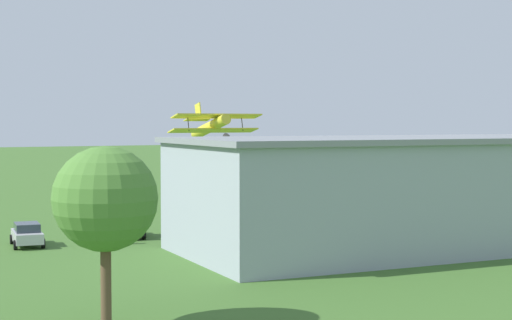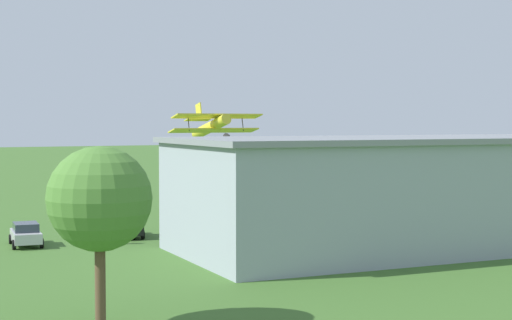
{
  "view_description": "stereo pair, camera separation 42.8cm",
  "coord_description": "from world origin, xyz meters",
  "px_view_note": "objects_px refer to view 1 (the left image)",
  "views": [
    {
      "loc": [
        38.75,
        71.01,
        8.29
      ],
      "look_at": [
        4.93,
        7.38,
        4.89
      ],
      "focal_mm": 57.25,
      "sensor_mm": 36.0,
      "label": 1
    },
    {
      "loc": [
        38.37,
        71.21,
        8.29
      ],
      "look_at": [
        4.93,
        7.38,
        4.89
      ],
      "focal_mm": 57.25,
      "sensor_mm": 36.0,
      "label": 2
    }
  ],
  "objects_px": {
    "car_black": "(128,226)",
    "person_crossing_taxiway": "(475,208)",
    "person_walking_on_apron": "(120,233)",
    "tree_near_perimeter_road": "(105,200)",
    "car_silver": "(27,234)",
    "windsock": "(433,149)",
    "hangar": "(416,191)",
    "person_at_fence_line": "(330,205)",
    "person_by_parked_cars": "(103,219)",
    "person_near_hangar_door": "(349,206)",
    "biplane": "(212,126)"
  },
  "relations": [
    {
      "from": "car_black",
      "to": "person_crossing_taxiway",
      "type": "height_order",
      "value": "car_black"
    },
    {
      "from": "person_walking_on_apron",
      "to": "tree_near_perimeter_road",
      "type": "height_order",
      "value": "tree_near_perimeter_road"
    },
    {
      "from": "car_black",
      "to": "person_walking_on_apron",
      "type": "bearing_deg",
      "value": 61.22
    },
    {
      "from": "person_walking_on_apron",
      "to": "person_crossing_taxiway",
      "type": "bearing_deg",
      "value": -178.95
    },
    {
      "from": "car_silver",
      "to": "windsock",
      "type": "relative_size",
      "value": 0.73
    },
    {
      "from": "hangar",
      "to": "person_at_fence_line",
      "type": "bearing_deg",
      "value": -105.98
    },
    {
      "from": "car_silver",
      "to": "person_by_parked_cars",
      "type": "height_order",
      "value": "person_by_parked_cars"
    },
    {
      "from": "hangar",
      "to": "person_walking_on_apron",
      "type": "height_order",
      "value": "hangar"
    },
    {
      "from": "person_walking_on_apron",
      "to": "person_near_hangar_door",
      "type": "distance_m",
      "value": 25.31
    },
    {
      "from": "car_black",
      "to": "tree_near_perimeter_road",
      "type": "relative_size",
      "value": 0.59
    },
    {
      "from": "hangar",
      "to": "tree_near_perimeter_road",
      "type": "distance_m",
      "value": 27.26
    },
    {
      "from": "person_near_hangar_door",
      "to": "windsock",
      "type": "xyz_separation_m",
      "value": [
        -22.16,
        -14.94,
        4.27
      ]
    },
    {
      "from": "windsock",
      "to": "person_at_fence_line",
      "type": "bearing_deg",
      "value": 31.03
    },
    {
      "from": "car_silver",
      "to": "tree_near_perimeter_road",
      "type": "height_order",
      "value": "tree_near_perimeter_road"
    },
    {
      "from": "tree_near_perimeter_road",
      "to": "windsock",
      "type": "distance_m",
      "value": 69.56
    },
    {
      "from": "person_at_fence_line",
      "to": "windsock",
      "type": "relative_size",
      "value": 0.29
    },
    {
      "from": "car_black",
      "to": "windsock",
      "type": "relative_size",
      "value": 0.76
    },
    {
      "from": "biplane",
      "to": "person_at_fence_line",
      "type": "distance_m",
      "value": 14.33
    },
    {
      "from": "person_walking_on_apron",
      "to": "windsock",
      "type": "relative_size",
      "value": 0.28
    },
    {
      "from": "person_near_hangar_door",
      "to": "tree_near_perimeter_road",
      "type": "bearing_deg",
      "value": 42.46
    },
    {
      "from": "hangar",
      "to": "person_crossing_taxiway",
      "type": "distance_m",
      "value": 18.68
    },
    {
      "from": "person_walking_on_apron",
      "to": "tree_near_perimeter_road",
      "type": "xyz_separation_m",
      "value": [
        7.67,
        21.22,
        4.39
      ]
    },
    {
      "from": "person_crossing_taxiway",
      "to": "person_near_hangar_door",
      "type": "bearing_deg",
      "value": -41.51
    },
    {
      "from": "windsock",
      "to": "biplane",
      "type": "bearing_deg",
      "value": 7.11
    },
    {
      "from": "person_walking_on_apron",
      "to": "windsock",
      "type": "height_order",
      "value": "windsock"
    },
    {
      "from": "person_at_fence_line",
      "to": "person_crossing_taxiway",
      "type": "bearing_deg",
      "value": 141.31
    },
    {
      "from": "person_crossing_taxiway",
      "to": "car_black",
      "type": "bearing_deg",
      "value": -4.46
    },
    {
      "from": "person_by_parked_cars",
      "to": "car_black",
      "type": "bearing_deg",
      "value": 91.88
    },
    {
      "from": "person_by_parked_cars",
      "to": "windsock",
      "type": "height_order",
      "value": "windsock"
    },
    {
      "from": "car_black",
      "to": "windsock",
      "type": "bearing_deg",
      "value": -156.09
    },
    {
      "from": "hangar",
      "to": "car_black",
      "type": "xyz_separation_m",
      "value": [
        15.51,
        -13.01,
        -2.81
      ]
    },
    {
      "from": "car_black",
      "to": "person_at_fence_line",
      "type": "bearing_deg",
      "value": -165.29
    },
    {
      "from": "hangar",
      "to": "person_crossing_taxiway",
      "type": "xyz_separation_m",
      "value": [
        -15.09,
        -10.63,
        -2.88
      ]
    },
    {
      "from": "person_crossing_taxiway",
      "to": "tree_near_perimeter_road",
      "type": "distance_m",
      "value": 45.69
    },
    {
      "from": "car_black",
      "to": "tree_near_perimeter_road",
      "type": "distance_m",
      "value": 26.29
    },
    {
      "from": "hangar",
      "to": "biplane",
      "type": "xyz_separation_m",
      "value": [
        1.45,
        -28.98,
        4.22
      ]
    },
    {
      "from": "person_crossing_taxiway",
      "to": "windsock",
      "type": "height_order",
      "value": "windsock"
    },
    {
      "from": "car_black",
      "to": "person_walking_on_apron",
      "type": "distance_m",
      "value": 3.39
    },
    {
      "from": "hangar",
      "to": "tree_near_perimeter_road",
      "type": "relative_size",
      "value": 4.45
    },
    {
      "from": "biplane",
      "to": "person_crossing_taxiway",
      "type": "distance_m",
      "value": 25.7
    },
    {
      "from": "hangar",
      "to": "car_silver",
      "type": "distance_m",
      "value": 26.05
    },
    {
      "from": "biplane",
      "to": "person_crossing_taxiway",
      "type": "xyz_separation_m",
      "value": [
        -16.54,
        18.35,
        -7.1
      ]
    },
    {
      "from": "person_walking_on_apron",
      "to": "person_at_fence_line",
      "type": "relative_size",
      "value": 0.95
    },
    {
      "from": "car_silver",
      "to": "person_at_fence_line",
      "type": "bearing_deg",
      "value": -167.38
    },
    {
      "from": "person_crossing_taxiway",
      "to": "person_at_fence_line",
      "type": "bearing_deg",
      "value": -38.69
    },
    {
      "from": "biplane",
      "to": "person_crossing_taxiway",
      "type": "bearing_deg",
      "value": 132.02
    },
    {
      "from": "biplane",
      "to": "person_near_hangar_door",
      "type": "bearing_deg",
      "value": 126.96
    },
    {
      "from": "biplane",
      "to": "car_black",
      "type": "relative_size",
      "value": 2.11
    },
    {
      "from": "biplane",
      "to": "car_black",
      "type": "bearing_deg",
      "value": 48.63
    },
    {
      "from": "person_near_hangar_door",
      "to": "person_at_fence_line",
      "type": "distance_m",
      "value": 1.75
    }
  ]
}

